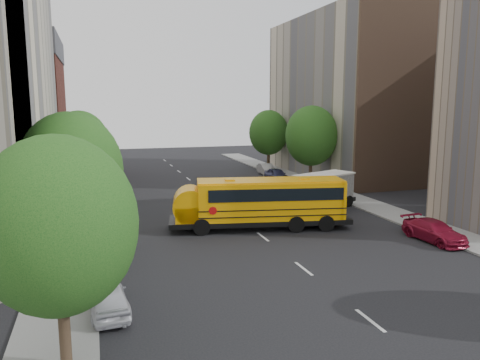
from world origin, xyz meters
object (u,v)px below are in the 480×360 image
street_tree_0 (58,226)px  street_tree_5 (269,133)px  street_tree_4 (311,136)px  parked_car_0 (108,298)px  parked_car_5 (266,169)px  safari_truck (320,190)px  street_tree_1 (71,171)px  parked_car_1 (111,203)px  street_tree_2 (80,144)px  school_bus (258,201)px  parked_car_4 (277,175)px  parked_car_3 (434,231)px

street_tree_0 → street_tree_5: street_tree_5 is taller
street_tree_4 → street_tree_5: bearing=90.0°
parked_car_0 → parked_car_5: (18.93, 32.52, 0.02)m
safari_truck → street_tree_1: bearing=-177.5°
parked_car_5 → parked_car_0: bearing=-116.3°
street_tree_1 → parked_car_1: street_tree_1 is taller
street_tree_1 → street_tree_2: street_tree_1 is taller
street_tree_4 → parked_car_0: bearing=-130.3°
parked_car_0 → street_tree_2: bearing=-90.8°
parked_car_5 → safari_truck: bearing=-93.2°
street_tree_1 → street_tree_4: street_tree_4 is taller
street_tree_1 → parked_car_1: bearing=79.1°
street_tree_5 → school_bus: 28.20m
street_tree_0 → safari_truck: street_tree_0 is taller
street_tree_5 → school_bus: street_tree_5 is taller
parked_car_4 → parked_car_3: bearing=-89.7°
street_tree_2 → street_tree_4: 22.00m
street_tree_5 → parked_car_5: street_tree_5 is taller
parked_car_4 → parked_car_5: 4.61m
parked_car_5 → street_tree_5: bearing=70.2°
parked_car_4 → school_bus: bearing=-117.2°
street_tree_4 → parked_car_5: bearing=101.5°
street_tree_4 → parked_car_1: 21.31m
street_tree_0 → street_tree_1: 10.00m
safari_truck → parked_car_5: (2.22, 17.99, -0.81)m
street_tree_1 → street_tree_5: (22.00, 30.00, -0.25)m
street_tree_0 → parked_car_5: size_ratio=1.86×
street_tree_2 → parked_car_5: street_tree_2 is taller
street_tree_2 → parked_car_1: size_ratio=1.61×
street_tree_0 → street_tree_4: (22.00, 28.00, 0.43)m
safari_truck → street_tree_0: bearing=-156.7°
street_tree_2 → school_bus: bearing=-50.8°
street_tree_1 → safari_truck: bearing=24.4°
street_tree_1 → street_tree_5: size_ratio=1.05×
street_tree_0 → street_tree_2: street_tree_2 is taller
school_bus → parked_car_5: school_bus is taller
safari_truck → parked_car_3: safari_truck is taller
school_bus → parked_car_0: size_ratio=3.30×
parked_car_3 → parked_car_5: 28.17m
street_tree_4 → school_bus: size_ratio=0.66×
street_tree_4 → parked_car_4: size_ratio=1.99×
safari_truck → street_tree_4: bearing=46.5°
street_tree_0 → school_bus: bearing=50.9°
street_tree_2 → school_bus: street_tree_2 is taller
parked_car_0 → parked_car_3: parked_car_3 is taller
parked_car_5 → street_tree_2: bearing=-154.2°
street_tree_5 → parked_car_5: size_ratio=1.89×
street_tree_4 → parked_car_5: 9.46m
parked_car_4 → parked_car_5: size_ratio=1.02×
school_bus → parked_car_1: school_bus is taller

